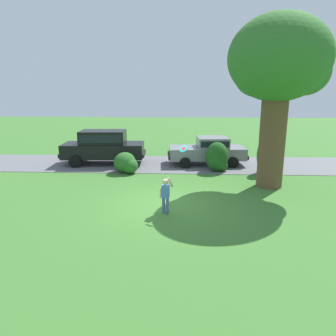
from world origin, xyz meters
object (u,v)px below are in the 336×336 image
object	(u,v)px
parked_sedan	(208,150)
child_thrower	(166,193)
oak_tree_large	(278,66)
parked_suv	(103,145)
frisbee	(184,149)

from	to	relation	value
parked_sedan	child_thrower	bearing A→B (deg)	-105.14
child_thrower	oak_tree_large	bearing A→B (deg)	38.14
parked_suv	child_thrower	world-z (taller)	parked_suv
oak_tree_large	parked_sedan	size ratio (longest dim) A/B	1.57
parked_suv	frisbee	xyz separation A→B (m)	(4.53, -7.00, 1.11)
oak_tree_large	parked_sedan	bearing A→B (deg)	120.45
oak_tree_large	frisbee	distance (m)	5.71
oak_tree_large	frisbee	bearing A→B (deg)	-140.46
frisbee	child_thrower	bearing A→B (deg)	-152.16
parked_suv	child_thrower	size ratio (longest dim) A/B	3.72
oak_tree_large	frisbee	xyz separation A→B (m)	(-3.81, -3.14, -2.87)
oak_tree_large	frisbee	size ratio (longest dim) A/B	21.36
parked_sedan	parked_suv	bearing A→B (deg)	-178.20
frisbee	oak_tree_large	bearing A→B (deg)	39.54
oak_tree_large	child_thrower	distance (m)	7.08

